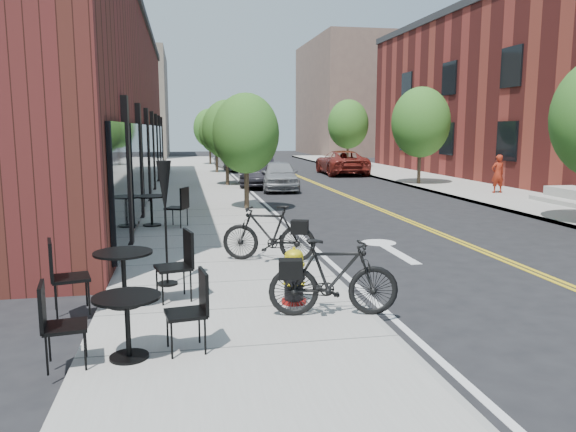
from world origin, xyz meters
TOP-DOWN VIEW (x-y plane):
  - ground at (0.00, 0.00)m, footprint 120.00×120.00m
  - sidewalk_near at (-2.00, 10.00)m, footprint 4.00×70.00m
  - sidewalk_far at (10.00, 10.00)m, footprint 4.00×70.00m
  - building_near at (-6.50, 14.00)m, footprint 5.00×28.00m
  - bg_building_left at (-8.00, 48.00)m, footprint 8.00×14.00m
  - bg_building_right at (16.00, 50.00)m, footprint 10.00×16.00m
  - tree_near_a at (-0.60, 9.00)m, footprint 2.20×2.20m
  - tree_near_b at (-0.60, 17.00)m, footprint 2.30×2.30m
  - tree_near_c at (-0.60, 25.00)m, footprint 2.10×2.10m
  - tree_near_d at (-0.60, 33.00)m, footprint 2.40×2.40m
  - tree_far_b at (8.60, 16.00)m, footprint 2.80×2.80m
  - tree_far_c at (8.60, 28.00)m, footprint 2.80×2.80m
  - fire_hydrant at (-1.07, -1.41)m, footprint 0.40×0.40m
  - bicycle_left at (-1.02, 1.41)m, footprint 1.97×1.11m
  - bicycle_right at (-0.62, -2.09)m, footprint 1.91×0.79m
  - bistro_set_a at (-3.37, -3.11)m, footprint 1.85×0.89m
  - bistro_set_b at (-3.60, -1.07)m, footprint 2.07×1.05m
  - bistro_set_c at (-3.56, 6.12)m, footprint 2.03×1.30m
  - patio_umbrella at (-3.00, -0.01)m, footprint 0.34×0.34m
  - parked_car_a at (1.60, 15.42)m, footprint 1.92×4.09m
  - parked_car_b at (0.80, 17.31)m, footprint 2.02×4.82m
  - parked_car_c at (0.85, 28.44)m, footprint 2.87×5.62m
  - parked_car_far at (6.82, 23.37)m, footprint 2.61×5.32m
  - pedestrian at (10.16, 11.64)m, footprint 0.60×0.41m

SIDE VIEW (x-z plane):
  - ground at x=0.00m, z-range 0.00..0.00m
  - sidewalk_near at x=-2.00m, z-range 0.00..0.12m
  - sidewalk_far at x=10.00m, z-range 0.00..0.12m
  - fire_hydrant at x=-1.07m, z-range 0.10..0.97m
  - bistro_set_a at x=-3.37m, z-range 0.12..1.10m
  - bistro_set_c at x=-3.56m, z-range 0.12..1.21m
  - bistro_set_b at x=-3.60m, z-range 0.12..1.21m
  - parked_car_a at x=1.60m, z-range 0.00..1.35m
  - bicycle_right at x=-0.62m, z-range 0.12..1.24m
  - bicycle_left at x=-1.02m, z-range 0.12..1.26m
  - parked_car_far at x=6.82m, z-range 0.00..1.45m
  - parked_car_b at x=0.80m, z-range 0.00..1.55m
  - parked_car_c at x=0.85m, z-range 0.00..1.56m
  - pedestrian at x=10.16m, z-range 0.12..1.71m
  - patio_umbrella at x=-3.00m, z-range 0.58..2.70m
  - tree_near_c at x=-0.60m, z-range 0.69..4.37m
  - tree_near_a at x=-0.60m, z-range 0.70..4.51m
  - tree_near_b at x=-0.60m, z-range 0.72..4.70m
  - tree_near_d at x=-0.60m, z-range 0.73..4.85m
  - tree_far_b at x=8.60m, z-range 0.75..5.37m
  - tree_far_c at x=8.60m, z-range 0.75..5.37m
  - building_near at x=-6.50m, z-range 0.00..7.00m
  - bg_building_left at x=-8.00m, z-range 0.00..10.00m
  - bg_building_right at x=16.00m, z-range 0.00..12.00m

